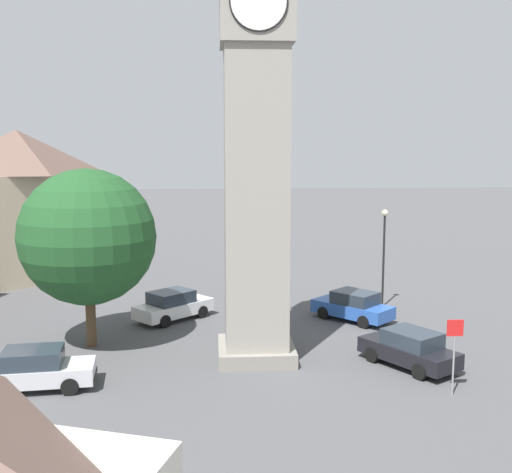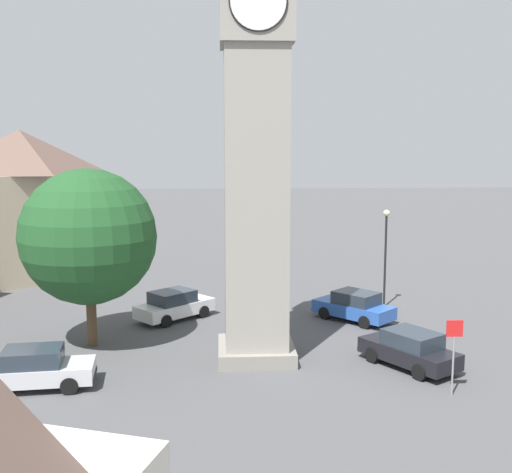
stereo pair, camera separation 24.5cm
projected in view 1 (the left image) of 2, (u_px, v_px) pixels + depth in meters
ground_plane at (256, 358)px, 26.84m from camera, size 200.00×200.00×0.00m
clock_tower at (256, 35)px, 24.90m from camera, size 3.85×3.85×22.56m
car_blue_kerb at (36, 369)px, 23.35m from camera, size 4.28×2.12×1.53m
car_red_corner at (353, 306)px, 32.39m from camera, size 4.06×4.16×1.53m
car_white_side at (409, 349)px, 25.67m from camera, size 3.65×4.38×1.53m
car_black_far at (173, 305)px, 32.51m from camera, size 4.18×4.03×1.53m
pedestrian at (234, 278)px, 37.90m from camera, size 0.41×0.43×1.69m
tree at (88, 237)px, 27.71m from camera, size 6.00×6.00×7.95m
building_corner_back at (20, 203)px, 42.04m from camera, size 11.15×10.90×9.88m
lamp_post at (384, 243)px, 34.67m from camera, size 0.36×0.36×5.43m
road_sign at (454, 344)px, 22.63m from camera, size 0.60×0.07×2.80m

